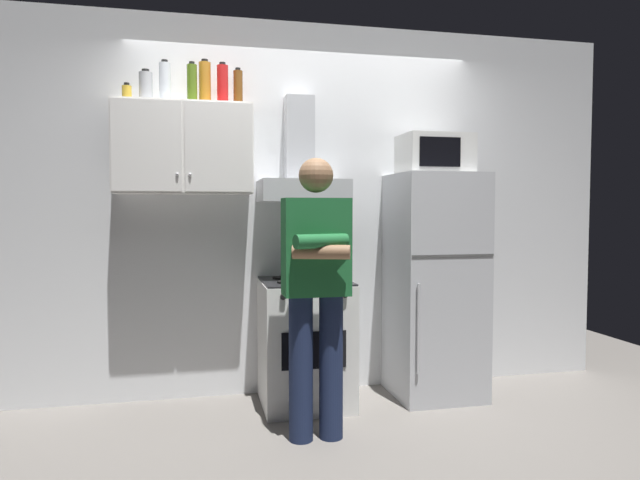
{
  "coord_description": "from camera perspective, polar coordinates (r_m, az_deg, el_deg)",
  "views": [
    {
      "loc": [
        -0.76,
        -3.5,
        1.34
      ],
      "look_at": [
        0.0,
        0.0,
        1.15
      ],
      "focal_mm": 31.48,
      "sensor_mm": 36.0,
      "label": 1
    }
  ],
  "objects": [
    {
      "name": "stove_oven",
      "position": [
        3.93,
        -1.51,
        -10.33
      ],
      "size": [
        0.6,
        0.62,
        0.87
      ],
      "color": "white",
      "rests_on": "ground_plane"
    },
    {
      "name": "microwave",
      "position": [
        4.14,
        11.57,
        8.51
      ],
      "size": [
        0.48,
        0.37,
        0.28
      ],
      "color": "silver",
      "rests_on": "refrigerator"
    },
    {
      "name": "bottle_beer_brown",
      "position": [
        4.02,
        -8.33,
        15.0
      ],
      "size": [
        0.06,
        0.06,
        0.26
      ],
      "color": "brown",
      "rests_on": "upper_cabinet"
    },
    {
      "name": "bottle_canister_steel",
      "position": [
        3.99,
        -17.29,
        14.63
      ],
      "size": [
        0.09,
        0.09,
        0.22
      ],
      "color": "#B2B5BA",
      "rests_on": "upper_cabinet"
    },
    {
      "name": "bottle_vodka_clear",
      "position": [
        3.99,
        -15.49,
        15.15
      ],
      "size": [
        0.07,
        0.07,
        0.29
      ],
      "color": "silver",
      "rests_on": "upper_cabinet"
    },
    {
      "name": "bottle_spice_jar",
      "position": [
        4.0,
        -19.04,
        13.9
      ],
      "size": [
        0.06,
        0.06,
        0.12
      ],
      "color": "gold",
      "rests_on": "upper_cabinet"
    },
    {
      "name": "cooking_pot",
      "position": [
        3.75,
        0.77,
        -3.36
      ],
      "size": [
        0.27,
        0.17,
        0.1
      ],
      "color": "#B7BABF",
      "rests_on": "stove_oven"
    },
    {
      "name": "bottle_liquor_amber",
      "position": [
        3.99,
        -11.62,
        15.33
      ],
      "size": [
        0.08,
        0.08,
        0.3
      ],
      "color": "#B7721E",
      "rests_on": "upper_cabinet"
    },
    {
      "name": "ground_plane",
      "position": [
        3.83,
        -0.0,
        -17.46
      ],
      "size": [
        7.0,
        7.0,
        0.0
      ],
      "primitive_type": "plane",
      "color": "slate"
    },
    {
      "name": "refrigerator",
      "position": [
        4.14,
        11.54,
        -4.52
      ],
      "size": [
        0.6,
        0.62,
        1.6
      ],
      "color": "silver",
      "rests_on": "ground_plane"
    },
    {
      "name": "person_standing",
      "position": [
        3.25,
        -0.38,
        -4.74
      ],
      "size": [
        0.38,
        0.33,
        1.64
      ],
      "color": "#192342",
      "rests_on": "ground_plane"
    },
    {
      "name": "back_wall_tiled",
      "position": [
        4.17,
        -1.76,
        3.17
      ],
      "size": [
        4.8,
        0.1,
        2.7
      ],
      "primitive_type": "cube",
      "color": "white",
      "rests_on": "ground_plane"
    },
    {
      "name": "range_hood",
      "position": [
        3.95,
        -1.88,
        6.76
      ],
      "size": [
        0.6,
        0.44,
        0.75
      ],
      "color": "#B7BABF"
    },
    {
      "name": "bottle_soda_red",
      "position": [
        3.99,
        -9.87,
        15.25
      ],
      "size": [
        0.08,
        0.08,
        0.29
      ],
      "color": "red",
      "rests_on": "upper_cabinet"
    },
    {
      "name": "bottle_olive_oil",
      "position": [
        3.96,
        -12.88,
        15.21
      ],
      "size": [
        0.07,
        0.07,
        0.28
      ],
      "color": "#4C6B19",
      "rests_on": "upper_cabinet"
    },
    {
      "name": "upper_cabinet",
      "position": [
        3.9,
        -13.67,
        8.98
      ],
      "size": [
        0.9,
        0.37,
        0.6
      ],
      "color": "white"
    }
  ]
}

